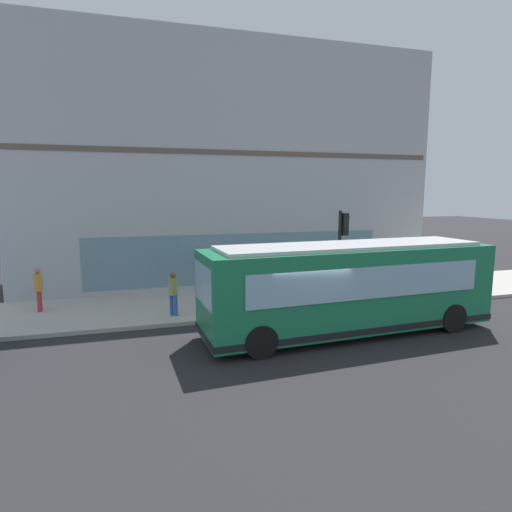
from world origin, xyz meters
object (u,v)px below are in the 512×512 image
at_px(traffic_light_near_corner, 342,240).
at_px(pedestrian_by_light_pole, 403,265).
at_px(pedestrian_near_building_entrance, 173,291).
at_px(fire_hydrant, 220,292).
at_px(pedestrian_walking_along_curb, 38,287).
at_px(newspaper_vending_box, 364,284).
at_px(pedestrian_near_hydrant, 280,270).
at_px(city_bus_nearside, 349,288).

bearing_deg(traffic_light_near_corner, pedestrian_by_light_pole, -58.75).
bearing_deg(pedestrian_near_building_entrance, fire_hydrant, -49.23).
height_order(pedestrian_near_building_entrance, pedestrian_walking_along_curb, pedestrian_walking_along_curb).
relative_size(pedestrian_by_light_pole, pedestrian_near_building_entrance, 0.94).
relative_size(fire_hydrant, newspaper_vending_box, 0.82).
relative_size(pedestrian_by_light_pole, newspaper_vending_box, 1.75).
xyz_separation_m(pedestrian_by_light_pole, pedestrian_near_hydrant, (0.42, 6.61, -0.01)).
bearing_deg(pedestrian_near_building_entrance, newspaper_vending_box, -83.47).
height_order(fire_hydrant, pedestrian_walking_along_curb, pedestrian_walking_along_curb).
bearing_deg(pedestrian_near_hydrant, fire_hydrant, 113.35).
height_order(city_bus_nearside, newspaper_vending_box, city_bus_nearside).
xyz_separation_m(city_bus_nearside, pedestrian_near_building_entrance, (3.21, 5.56, -0.44)).
height_order(fire_hydrant, pedestrian_near_hydrant, pedestrian_near_hydrant).
relative_size(traffic_light_near_corner, pedestrian_walking_along_curb, 2.28).
bearing_deg(fire_hydrant, pedestrian_near_building_entrance, 130.77).
height_order(pedestrian_by_light_pole, newspaper_vending_box, pedestrian_by_light_pole).
distance_m(pedestrian_by_light_pole, pedestrian_near_building_entrance, 12.38).
relative_size(pedestrian_walking_along_curb, pedestrian_near_hydrant, 1.10).
bearing_deg(pedestrian_near_hydrant, city_bus_nearside, -178.90).
distance_m(traffic_light_near_corner, newspaper_vending_box, 3.22).
distance_m(city_bus_nearside, newspaper_vending_box, 5.32).
relative_size(traffic_light_near_corner, newspaper_vending_box, 4.33).
bearing_deg(pedestrian_near_hydrant, pedestrian_near_building_entrance, 121.03).
distance_m(pedestrian_near_building_entrance, pedestrian_walking_along_curb, 5.40).
distance_m(traffic_light_near_corner, fire_hydrant, 5.66).
distance_m(fire_hydrant, pedestrian_near_building_entrance, 2.89).
height_order(pedestrian_near_hydrant, newspaper_vending_box, pedestrian_near_hydrant).
relative_size(pedestrian_near_hydrant, newspaper_vending_box, 1.72).
bearing_deg(pedestrian_walking_along_curb, pedestrian_near_building_entrance, -112.80).
bearing_deg(pedestrian_near_hydrant, newspaper_vending_box, -125.05).
xyz_separation_m(pedestrian_walking_along_curb, newspaper_vending_box, (-1.10, -13.65, -0.53)).
bearing_deg(pedestrian_by_light_pole, traffic_light_near_corner, 121.25).
bearing_deg(city_bus_nearside, pedestrian_by_light_pole, -46.97).
bearing_deg(pedestrian_walking_along_curb, pedestrian_near_hydrant, -83.56).
xyz_separation_m(city_bus_nearside, traffic_light_near_corner, (2.88, -1.25, 1.31)).
bearing_deg(city_bus_nearside, newspaper_vending_box, -36.57).
height_order(city_bus_nearside, pedestrian_by_light_pole, city_bus_nearside).
bearing_deg(pedestrian_near_building_entrance, city_bus_nearside, -120.03).
distance_m(city_bus_nearside, fire_hydrant, 6.19).
xyz_separation_m(city_bus_nearside, pedestrian_near_hydrant, (6.48, 0.12, -0.52)).
xyz_separation_m(city_bus_nearside, pedestrian_by_light_pole, (6.06, -6.49, -0.51)).
bearing_deg(newspaper_vending_box, traffic_light_near_corner, 125.36).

